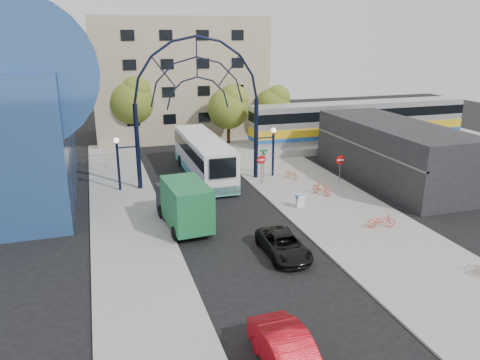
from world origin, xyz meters
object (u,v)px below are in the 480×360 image
object	(u,v)px
gateway_arch	(197,81)
tree_north_a	(230,106)
tree_north_c	(274,104)
bike_near_a	(292,174)
city_bus	(203,156)
black_suv	(284,245)
do_not_enter_sign	(340,163)
red_sedan	(289,356)
bike_near_b	(321,188)
bike_far_a	(381,221)
sandwich_board	(300,199)
train_car	(360,121)
tree_north_b	(132,99)
street_name_sign	(264,159)
green_truck	(183,203)
stop_sign	(262,162)

from	to	relation	value
gateway_arch	tree_north_a	size ratio (longest dim) A/B	1.95
tree_north_c	bike_near_a	size ratio (longest dim) A/B	4.10
city_bus	black_suv	bearing A→B (deg)	-87.34
do_not_enter_sign	tree_north_c	distance (m)	18.11
red_sedan	city_bus	bearing A→B (deg)	82.13
do_not_enter_sign	bike_near_b	distance (m)	3.54
black_suv	bike_far_a	world-z (taller)	black_suv
tree_north_c	bike_far_a	world-z (taller)	tree_north_c
gateway_arch	sandwich_board	xyz separation A→B (m)	(5.60, -8.02, -7.81)
sandwich_board	train_car	size ratio (longest dim) A/B	0.04
black_suv	bike_far_a	size ratio (longest dim) A/B	2.52
tree_north_b	bike_far_a	world-z (taller)	tree_north_b
black_suv	bike_near_a	bearing A→B (deg)	65.46
tree_north_a	black_suv	world-z (taller)	tree_north_a
street_name_sign	bike_near_a	size ratio (longest dim) A/B	1.77
bike_near_b	green_truck	bearing A→B (deg)	168.15
tree_north_b	bike_near_b	xyz separation A→B (m)	(12.23, -21.87, -4.62)
stop_sign	tree_north_c	bearing A→B (deg)	65.31
gateway_arch	bike_near_b	distance (m)	12.95
green_truck	do_not_enter_sign	bearing A→B (deg)	13.83
black_suv	bike_near_a	size ratio (longest dim) A/B	2.94
sandwich_board	green_truck	distance (m)	8.72
tree_north_c	bike_near_a	distance (m)	16.29
do_not_enter_sign	street_name_sign	size ratio (longest dim) A/B	0.89
street_name_sign	gateway_arch	bearing A→B (deg)	164.93
tree_north_b	red_sedan	distance (m)	39.92
red_sedan	bike_far_a	world-z (taller)	red_sedan
green_truck	bike_near_a	xyz separation A→B (m)	(10.90, 7.28, -1.08)
train_car	black_suv	world-z (taller)	train_car
tree_north_b	green_truck	world-z (taller)	tree_north_b
tree_north_b	green_truck	xyz separation A→B (m)	(0.83, -24.55, -3.65)
do_not_enter_sign	train_car	size ratio (longest dim) A/B	0.10
black_suv	do_not_enter_sign	bearing A→B (deg)	49.05
tree_north_a	gateway_arch	bearing A→B (deg)	-117.17
do_not_enter_sign	red_sedan	world-z (taller)	do_not_enter_sign
city_bus	bike_far_a	xyz separation A→B (m)	(8.29, -14.97, -1.23)
street_name_sign	black_suv	bearing A→B (deg)	-105.35
tree_north_a	red_sedan	distance (m)	36.73
do_not_enter_sign	bike_far_a	bearing A→B (deg)	-102.00
do_not_enter_sign	tree_north_b	size ratio (longest dim) A/B	0.31
tree_north_b	red_sedan	xyz separation A→B (m)	(1.90, -39.62, -4.47)
do_not_enter_sign	city_bus	size ratio (longest dim) A/B	0.19
bike_near_a	bike_far_a	size ratio (longest dim) A/B	0.86
city_bus	tree_north_a	bearing A→B (deg)	61.74
tree_north_a	green_truck	bearing A→B (deg)	-114.06
city_bus	bike_near_b	distance (m)	11.01
train_car	red_sedan	xyz separation A→B (m)	(-21.98, -31.69, -2.11)
do_not_enter_sign	city_bus	world-z (taller)	city_bus
sandwich_board	gateway_arch	bearing A→B (deg)	124.91
bike_near_a	bike_far_a	distance (m)	11.73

